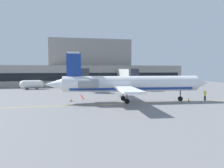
# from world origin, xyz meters

# --- Properties ---
(ground) EXTENTS (120.00, 120.00, 0.11)m
(ground) POSITION_xyz_m (-0.00, 0.00, -0.05)
(ground) COLOR slate
(terminal_building) EXTENTS (75.84, 15.26, 17.48)m
(terminal_building) POSITION_xyz_m (-1.35, 47.85, 6.15)
(terminal_building) COLOR gray
(terminal_building) RESTS_ON ground
(jet_bridge_west) EXTENTS (2.40, 18.65, 6.17)m
(jet_bridge_west) POSITION_xyz_m (10.71, 29.95, 4.79)
(jet_bridge_west) COLOR silver
(jet_bridge_west) RESTS_ON ground
(jet_bridge_east) EXTENTS (2.40, 20.93, 6.26)m
(jet_bridge_east) POSITION_xyz_m (-3.57, 28.79, 4.88)
(jet_bridge_east) COLOR silver
(jet_bridge_east) RESTS_ON ground
(regional_jet) EXTENTS (30.85, 23.92, 9.03)m
(regional_jet) POSITION_xyz_m (2.87, 1.15, 3.39)
(regional_jet) COLOR white
(regional_jet) RESTS_ON ground
(baggage_tug) EXTENTS (3.02, 3.87, 2.06)m
(baggage_tug) POSITION_xyz_m (-2.58, 23.33, 0.94)
(baggage_tug) COLOR silver
(baggage_tug) RESTS_ON ground
(pushback_tractor) EXTENTS (4.09, 3.45, 1.93)m
(pushback_tractor) POSITION_xyz_m (1.95, 26.48, 0.90)
(pushback_tractor) COLOR #E5B20C
(pushback_tractor) RESTS_ON ground
(fuel_tank) EXTENTS (6.90, 2.99, 2.70)m
(fuel_tank) POSITION_xyz_m (-18.23, 32.24, 1.50)
(fuel_tank) COLOR white
(fuel_tank) RESTS_ON ground
(marshaller) EXTENTS (0.83, 0.34, 2.00)m
(marshaller) POSITION_xyz_m (17.96, -0.07, 1.03)
(marshaller) COLOR #191E33
(marshaller) RESTS_ON ground
(safety_cone_alpha) EXTENTS (0.47, 0.47, 0.55)m
(safety_cone_alpha) POSITION_xyz_m (14.58, 0.18, 0.25)
(safety_cone_alpha) COLOR orange
(safety_cone_alpha) RESTS_ON ground
(safety_cone_bravo) EXTENTS (0.47, 0.47, 0.55)m
(safety_cone_bravo) POSITION_xyz_m (-7.50, 4.45, 0.25)
(safety_cone_bravo) COLOR orange
(safety_cone_bravo) RESTS_ON ground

